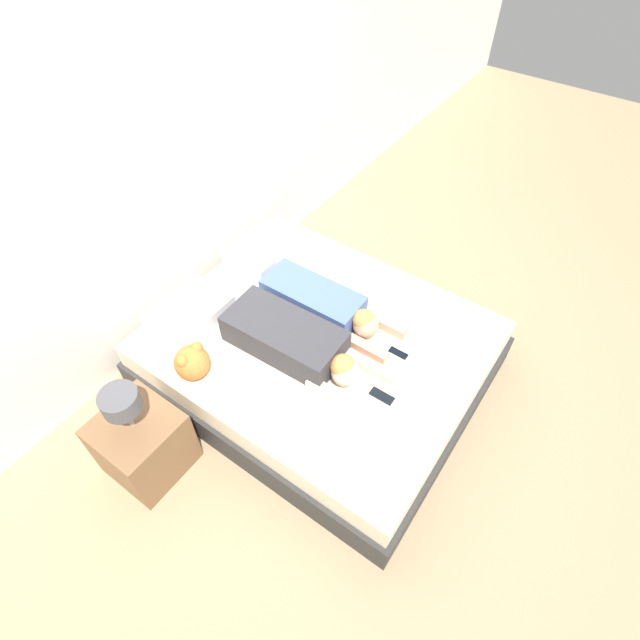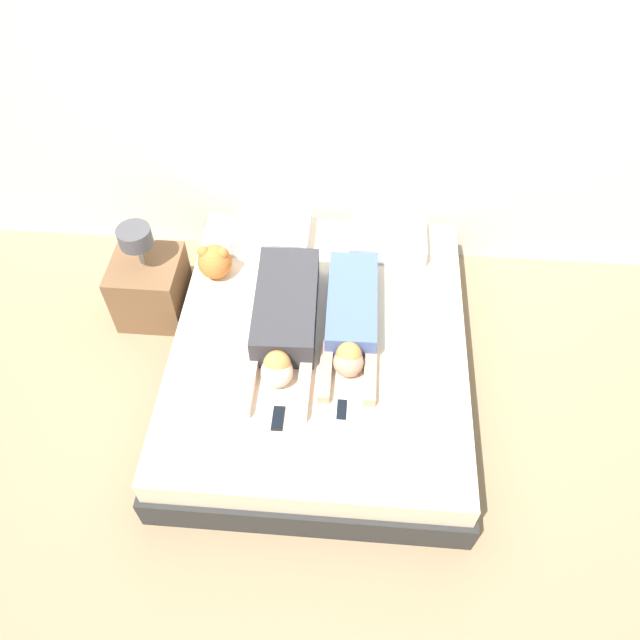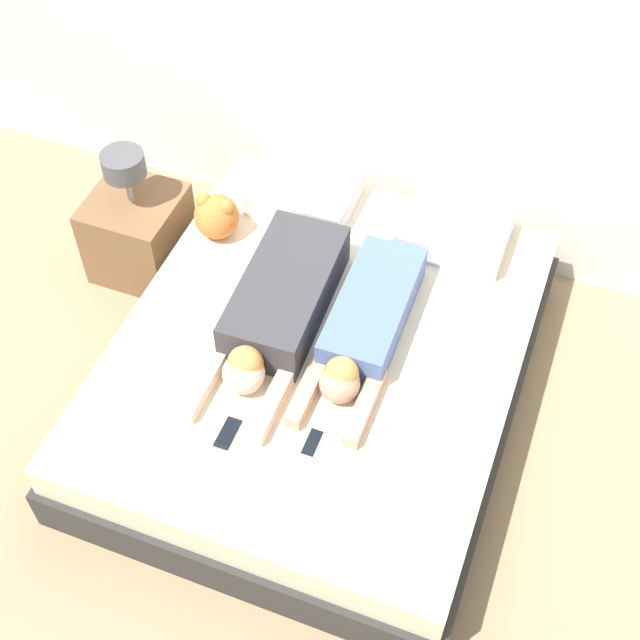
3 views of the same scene
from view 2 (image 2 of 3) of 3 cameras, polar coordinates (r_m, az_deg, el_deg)
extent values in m
plane|color=#9E8460|center=(4.14, 0.00, -5.06)|extent=(12.00, 12.00, 0.00)
cube|color=white|center=(4.13, 1.42, 19.90)|extent=(12.00, 0.06, 2.60)
cube|color=#2D2D2D|center=(4.04, 0.00, -4.09)|extent=(1.82, 2.16, 0.24)
cube|color=beige|center=(3.86, 0.00, -2.27)|extent=(1.76, 2.10, 0.18)
cube|color=silver|center=(4.33, -4.42, 8.04)|extent=(0.51, 0.40, 0.13)
cube|color=silver|center=(4.30, 6.19, 7.46)|extent=(0.51, 0.40, 0.13)
cube|color=#333338|center=(3.80, -3.10, 1.31)|extent=(0.40, 0.80, 0.22)
sphere|color=beige|center=(3.53, -3.95, -4.72)|extent=(0.18, 0.18, 0.18)
sphere|color=#D18C47|center=(3.51, -3.95, -4.03)|extent=(0.16, 0.16, 0.16)
cube|color=beige|center=(3.57, -6.50, -5.67)|extent=(0.07, 0.43, 0.07)
cube|color=beige|center=(3.54, -1.47, -6.04)|extent=(0.07, 0.43, 0.07)
cube|color=#4C66A5|center=(3.84, 2.94, 1.48)|extent=(0.31, 0.72, 0.18)
sphere|color=tan|center=(3.57, 2.61, -3.86)|extent=(0.18, 0.18, 0.18)
sphere|color=#D18C47|center=(3.55, 2.65, -3.20)|extent=(0.15, 0.15, 0.15)
cube|color=tan|center=(3.59, 0.51, -4.73)|extent=(0.07, 0.39, 0.07)
cube|color=tan|center=(3.59, 4.60, -4.97)|extent=(0.07, 0.39, 0.07)
cube|color=black|center=(3.47, -3.86, -8.96)|extent=(0.06, 0.15, 0.01)
cube|color=black|center=(3.46, -3.86, -8.91)|extent=(0.05, 0.13, 0.00)
cube|color=silver|center=(3.49, 2.01, -8.22)|extent=(0.06, 0.15, 0.01)
cube|color=black|center=(3.49, 2.01, -8.17)|extent=(0.05, 0.13, 0.00)
sphere|color=orange|center=(4.10, -9.59, 5.28)|extent=(0.22, 0.22, 0.22)
sphere|color=orange|center=(4.06, -10.60, 6.14)|extent=(0.08, 0.08, 0.08)
sphere|color=orange|center=(4.03, -8.89, 6.07)|extent=(0.08, 0.08, 0.08)
cube|color=brown|center=(4.45, -15.21, 2.86)|extent=(0.46, 0.46, 0.48)
cylinder|color=#999999|center=(4.22, -16.12, 5.84)|extent=(0.03, 0.03, 0.18)
cylinder|color=#4C4C51|center=(4.12, -16.58, 7.31)|extent=(0.22, 0.22, 0.12)
camera|label=1|loc=(2.26, -60.07, 17.47)|focal=28.00mm
camera|label=3|loc=(0.72, 103.35, 5.02)|focal=50.00mm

